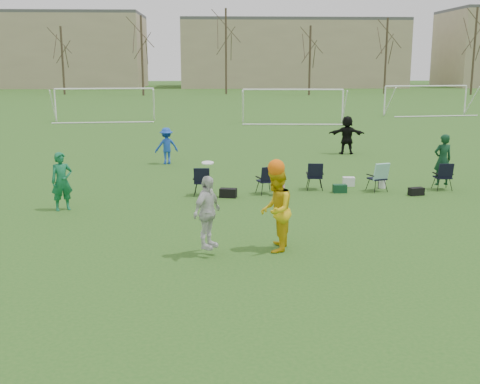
{
  "coord_description": "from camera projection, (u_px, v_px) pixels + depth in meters",
  "views": [
    {
      "loc": [
        -1.86,
        -12.15,
        4.4
      ],
      "look_at": [
        -1.21,
        2.32,
        1.25
      ],
      "focal_mm": 45.0,
      "sensor_mm": 36.0,
      "label": 1
    }
  ],
  "objects": [
    {
      "name": "goal_left",
      "position": [
        105.0,
        95.0,
        45.22
      ],
      "size": [
        7.39,
        0.76,
        2.46
      ],
      "rotation": [
        0.0,
        0.0,
        0.09
      ],
      "color": "white",
      "rests_on": "ground"
    },
    {
      "name": "tree_line",
      "position": [
        228.0,
        56.0,
        79.98
      ],
      "size": [
        110.28,
        3.28,
        11.4
      ],
      "color": "#382B21",
      "rests_on": "ground"
    },
    {
      "name": "ground",
      "position": [
        301.0,
        271.0,
        12.88
      ],
      "size": [
        260.0,
        260.0,
        0.0
      ],
      "primitive_type": "plane",
      "color": "#26571B",
      "rests_on": "ground"
    },
    {
      "name": "fielder_blue",
      "position": [
        167.0,
        146.0,
        26.22
      ],
      "size": [
        1.17,
        0.91,
        1.59
      ],
      "primitive_type": "imported",
      "rotation": [
        0.0,
        0.0,
        3.49
      ],
      "color": "#1844B6",
      "rests_on": "ground"
    },
    {
      "name": "center_contest",
      "position": [
        254.0,
        210.0,
        13.96
      ],
      "size": [
        2.52,
        1.42,
        2.22
      ],
      "color": "silver",
      "rests_on": "ground"
    },
    {
      "name": "goal_mid",
      "position": [
        293.0,
        96.0,
        43.88
      ],
      "size": [
        7.4,
        0.63,
        2.46
      ],
      "rotation": [
        0.0,
        0.0,
        -0.07
      ],
      "color": "white",
      "rests_on": "ground"
    },
    {
      "name": "fielder_black",
      "position": [
        347.0,
        135.0,
        29.05
      ],
      "size": [
        1.76,
        0.71,
        1.85
      ],
      "primitive_type": "imported",
      "rotation": [
        0.0,
        0.0,
        3.04
      ],
      "color": "black",
      "rests_on": "ground"
    },
    {
      "name": "sideline_setup",
      "position": [
        347.0,
        175.0,
        20.7
      ],
      "size": [
        9.05,
        2.05,
        1.95
      ],
      "color": "#0E351D",
      "rests_on": "ground"
    },
    {
      "name": "goal_right",
      "position": [
        426.0,
        92.0,
        50.26
      ],
      "size": [
        7.35,
        1.14,
        2.46
      ],
      "rotation": [
        0.0,
        0.0,
        0.14
      ],
      "color": "white",
      "rests_on": "ground"
    },
    {
      "name": "building_row",
      "position": [
        261.0,
        52.0,
        105.61
      ],
      "size": [
        126.0,
        16.0,
        13.0
      ],
      "color": "tan",
      "rests_on": "ground"
    },
    {
      "name": "fielder_green_near",
      "position": [
        62.0,
        181.0,
        18.01
      ],
      "size": [
        0.77,
        0.67,
        1.77
      ],
      "primitive_type": "imported",
      "rotation": [
        0.0,
        0.0,
        0.48
      ],
      "color": "#12663C",
      "rests_on": "ground"
    }
  ]
}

